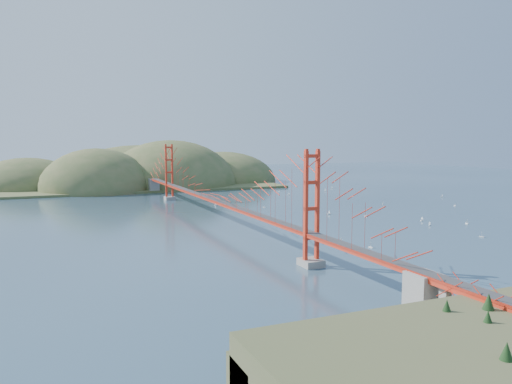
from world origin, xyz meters
name	(u,v)px	position (x,y,z in m)	size (l,w,h in m)	color
ground	(215,221)	(0.00, 0.00, 0.00)	(320.00, 320.00, 0.00)	#283E51
bridge	(214,176)	(0.00, 0.18, 7.01)	(2.20, 94.40, 12.00)	gray
approach_viaduct	(494,310)	(0.00, -51.91, 2.55)	(1.40, 12.00, 3.38)	#B62514
promontory	(449,329)	(0.00, -48.50, 0.12)	(9.00, 6.00, 0.24)	#59544C
fort	(446,317)	(0.40, -47.80, 0.67)	(3.70, 2.30, 1.75)	maroon
far_headlands	(145,184)	(2.21, 68.52, 0.00)	(84.00, 58.00, 25.00)	olive
sailboat_9	(455,205)	(47.67, -1.13, 0.15)	(0.52, 0.57, 0.65)	white
sailboat_3	(215,205)	(6.00, 17.73, 0.15)	(0.58, 0.53, 0.65)	white
sailboat_7	(289,194)	(27.39, 28.67, 0.14)	(0.54, 0.48, 0.61)	white
sailboat_17	(332,188)	(44.40, 37.52, 0.14)	(0.52, 0.49, 0.58)	white
sailboat_15	(279,191)	(28.33, 35.67, 0.14)	(0.52, 0.52, 0.59)	white
sailboat_5	(467,223)	(34.02, -17.19, 0.15)	(0.54, 0.61, 0.69)	white
sailboat_0	(341,241)	(9.08, -21.40, 0.16)	(0.57, 0.65, 0.74)	white
sailboat_2	(329,213)	(20.05, -0.75, 0.16)	(0.63, 0.52, 0.74)	white
sailboat_10	(371,247)	(10.63, -25.36, 0.15)	(0.59, 0.61, 0.68)	white
sailboat_12	(207,196)	(8.64, 31.68, 0.15)	(0.59, 0.51, 0.68)	white
sailboat_11	(442,197)	(56.13, 11.07, 0.16)	(0.67, 0.67, 0.72)	white
sailboat_14	(366,216)	(24.31, -5.31, 0.16)	(0.53, 0.64, 0.74)	white
sailboat_13	(422,220)	(29.72, -12.37, 0.16)	(0.66, 0.59, 0.74)	white
sailboat_4	(383,204)	(36.63, 6.39, 0.15)	(0.62, 0.62, 0.67)	white
sailboat_6	(482,236)	(27.69, -25.73, 0.16)	(0.68, 0.68, 0.72)	white
sailboat_8	(325,190)	(39.53, 32.82, 0.16)	(0.67, 0.67, 0.71)	white
sailboat_16	(264,207)	(13.40, 11.29, 0.15)	(0.61, 0.61, 0.64)	white
sailboat_extra_0	(430,224)	(27.96, -15.97, 0.14)	(0.59, 0.59, 0.64)	white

